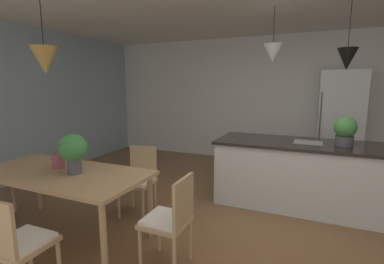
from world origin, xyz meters
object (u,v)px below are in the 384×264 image
(potted_plant_on_island, at_px, (345,130))
(chair_kitchen_end, at_px, (171,218))
(chair_far_right, at_px, (139,178))
(refrigerator, at_px, (339,123))
(dining_table, at_px, (62,178))
(potted_plant_on_table, at_px, (73,150))
(vase_on_dining_table, at_px, (58,161))
(kitchen_island, at_px, (300,173))
(chair_near_right, at_px, (16,243))

(potted_plant_on_island, bearing_deg, chair_kitchen_end, -128.47)
(chair_far_right, distance_m, refrigerator, 3.86)
(dining_table, relative_size, chair_far_right, 2.19)
(chair_far_right, distance_m, potted_plant_on_table, 1.00)
(chair_kitchen_end, bearing_deg, vase_on_dining_table, 176.54)
(kitchen_island, relative_size, potted_plant_on_table, 5.44)
(dining_table, distance_m, chair_near_right, 0.95)
(kitchen_island, distance_m, potted_plant_on_island, 0.81)
(refrigerator, distance_m, potted_plant_on_table, 4.61)
(kitchen_island, bearing_deg, chair_far_right, -150.54)
(refrigerator, distance_m, vase_on_dining_table, 4.75)
(chair_kitchen_end, xyz_separation_m, vase_on_dining_table, (-1.46, 0.09, 0.35))
(dining_table, xyz_separation_m, chair_kitchen_end, (1.32, 0.00, -0.20))
(chair_far_right, xyz_separation_m, refrigerator, (2.49, 2.91, 0.49))
(chair_near_right, relative_size, refrigerator, 0.45)
(chair_near_right, distance_m, potted_plant_on_table, 1.01)
(kitchen_island, xyz_separation_m, refrigerator, (0.58, 1.82, 0.51))
(potted_plant_on_island, xyz_separation_m, vase_on_dining_table, (-2.97, -1.82, -0.27))
(kitchen_island, bearing_deg, refrigerator, 72.48)
(potted_plant_on_island, xyz_separation_m, potted_plant_on_table, (-2.65, -1.90, -0.10))
(potted_plant_on_island, bearing_deg, kitchen_island, 180.00)
(dining_table, height_order, potted_plant_on_table, potted_plant_on_table)
(chair_near_right, relative_size, potted_plant_on_island, 2.31)
(potted_plant_on_island, bearing_deg, potted_plant_on_table, -144.39)
(refrigerator, relative_size, potted_plant_on_table, 4.62)
(potted_plant_on_table, height_order, vase_on_dining_table, potted_plant_on_table)
(chair_near_right, height_order, kitchen_island, kitchen_island)
(dining_table, distance_m, chair_far_right, 0.95)
(chair_far_right, xyz_separation_m, vase_on_dining_table, (-0.56, -0.73, 0.35))
(chair_kitchen_end, bearing_deg, potted_plant_on_island, 51.53)
(chair_far_right, bearing_deg, chair_near_right, -89.80)
(kitchen_island, bearing_deg, dining_table, -140.88)
(potted_plant_on_table, bearing_deg, dining_table, -177.45)
(potted_plant_on_table, bearing_deg, vase_on_dining_table, 166.18)
(chair_far_right, distance_m, chair_near_right, 1.64)
(chair_far_right, height_order, kitchen_island, kitchen_island)
(chair_kitchen_end, distance_m, vase_on_dining_table, 1.50)
(chair_far_right, height_order, potted_plant_on_table, potted_plant_on_table)
(potted_plant_on_table, distance_m, vase_on_dining_table, 0.38)
(chair_kitchen_end, bearing_deg, kitchen_island, 61.88)
(kitchen_island, height_order, vase_on_dining_table, same)
(refrigerator, bearing_deg, kitchen_island, -107.52)
(potted_plant_on_island, bearing_deg, refrigerator, 87.49)
(chair_near_right, xyz_separation_m, vase_on_dining_table, (-0.57, 0.91, 0.35))
(potted_plant_on_island, height_order, potted_plant_on_table, potted_plant_on_island)
(chair_kitchen_end, distance_m, refrigerator, 4.08)
(potted_plant_on_island, bearing_deg, chair_near_right, -131.44)
(dining_table, distance_m, potted_plant_on_island, 3.44)
(chair_far_right, relative_size, refrigerator, 0.45)
(chair_far_right, distance_m, potted_plant_on_island, 2.72)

